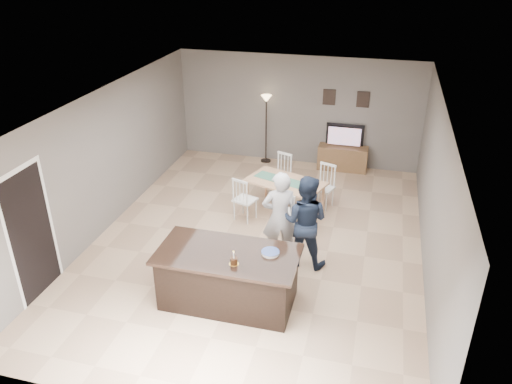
% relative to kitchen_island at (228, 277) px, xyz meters
% --- Properties ---
extents(floor, '(8.00, 8.00, 0.00)m').
position_rel_kitchen_island_xyz_m(floor, '(0.00, 1.80, -0.45)').
color(floor, tan).
rests_on(floor, ground).
extents(room_shell, '(8.00, 8.00, 8.00)m').
position_rel_kitchen_island_xyz_m(room_shell, '(0.00, 1.80, 1.22)').
color(room_shell, slate).
rests_on(room_shell, floor).
extents(kitchen_island, '(2.15, 1.10, 0.90)m').
position_rel_kitchen_island_xyz_m(kitchen_island, '(0.00, 0.00, 0.00)').
color(kitchen_island, black).
rests_on(kitchen_island, floor).
extents(tv_console, '(1.20, 0.40, 0.60)m').
position_rel_kitchen_island_xyz_m(tv_console, '(1.20, 5.57, -0.15)').
color(tv_console, brown).
rests_on(tv_console, floor).
extents(television, '(0.91, 0.12, 0.53)m').
position_rel_kitchen_island_xyz_m(television, '(1.20, 5.64, 0.41)').
color(television, black).
rests_on(television, tv_console).
extents(tv_screen_glow, '(0.78, 0.00, 0.78)m').
position_rel_kitchen_island_xyz_m(tv_screen_glow, '(1.20, 5.56, 0.42)').
color(tv_screen_glow, '#FB5D1B').
rests_on(tv_screen_glow, tv_console).
extents(picture_frames, '(1.10, 0.02, 0.38)m').
position_rel_kitchen_island_xyz_m(picture_frames, '(1.15, 5.78, 1.30)').
color(picture_frames, black).
rests_on(picture_frames, room_shell).
extents(doorway, '(0.00, 2.10, 2.65)m').
position_rel_kitchen_island_xyz_m(doorway, '(-2.99, -0.50, 0.80)').
color(doorway, black).
rests_on(doorway, floor).
extents(woman, '(0.72, 0.59, 1.70)m').
position_rel_kitchen_island_xyz_m(woman, '(0.51, 1.35, 0.39)').
color(woman, '#B0B0B4').
rests_on(woman, floor).
extents(man, '(0.87, 0.71, 1.67)m').
position_rel_kitchen_island_xyz_m(man, '(0.95, 1.35, 0.38)').
color(man, '#172033').
rests_on(man, floor).
extents(birthday_cake, '(0.15, 0.15, 0.23)m').
position_rel_kitchen_island_xyz_m(birthday_cake, '(0.18, -0.25, 0.50)').
color(birthday_cake, gold).
rests_on(birthday_cake, kitchen_island).
extents(plate_stack, '(0.28, 0.28, 0.04)m').
position_rel_kitchen_island_xyz_m(plate_stack, '(0.63, 0.14, 0.47)').
color(plate_stack, white).
rests_on(plate_stack, kitchen_island).
extents(dining_table, '(1.96, 2.12, 0.94)m').
position_rel_kitchen_island_xyz_m(dining_table, '(0.27, 3.04, 0.14)').
color(dining_table, tan).
rests_on(dining_table, floor).
extents(floor_lamp, '(0.26, 0.26, 1.74)m').
position_rel_kitchen_island_xyz_m(floor_lamp, '(-0.75, 5.59, 0.89)').
color(floor_lamp, black).
rests_on(floor_lamp, floor).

